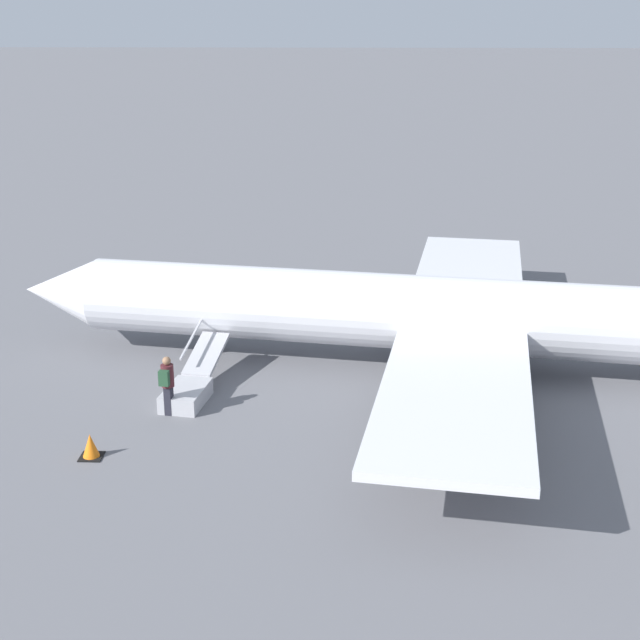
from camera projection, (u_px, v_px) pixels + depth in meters
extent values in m
plane|color=slate|center=(426.00, 367.00, 28.66)|extent=(600.00, 600.00, 0.00)
cylinder|color=silver|center=(428.00, 313.00, 28.07)|extent=(22.34, 5.76, 2.38)
cone|color=silver|center=(62.00, 291.00, 30.28)|extent=(2.95, 2.71, 2.33)
cube|color=silver|center=(455.00, 395.00, 22.48)|extent=(5.20, 9.81, 0.24)
cube|color=silver|center=(470.00, 271.00, 33.37)|extent=(5.20, 9.81, 0.24)
cylinder|color=black|center=(210.00, 344.00, 29.85)|extent=(0.61, 0.24, 0.59)
cylinder|color=gray|center=(210.00, 333.00, 29.73)|extent=(0.11, 0.11, 0.18)
cylinder|color=black|center=(497.00, 376.00, 27.18)|extent=(0.61, 0.24, 0.59)
cylinder|color=gray|center=(498.00, 365.00, 27.05)|extent=(0.11, 0.11, 0.18)
cylinder|color=black|center=(497.00, 352.00, 29.17)|extent=(0.61, 0.24, 0.59)
cylinder|color=gray|center=(498.00, 341.00, 29.04)|extent=(0.11, 0.11, 0.18)
cube|color=#B2B2B7|center=(186.00, 396.00, 25.92)|extent=(1.36, 1.95, 0.50)
cube|color=#B2B2B7|center=(206.00, 354.00, 27.61)|extent=(1.23, 2.34, 0.69)
cube|color=#B2B2B7|center=(192.00, 338.00, 27.52)|extent=(0.40, 2.20, 0.63)
cube|color=#23232D|center=(169.00, 400.00, 25.19)|extent=(0.24, 0.31, 0.85)
cylinder|color=#4C1E23|center=(167.00, 376.00, 24.95)|extent=(0.36, 0.36, 0.65)
sphere|color=#936B4C|center=(167.00, 361.00, 24.80)|extent=(0.24, 0.24, 0.24)
cube|color=#23472D|center=(164.00, 378.00, 24.68)|extent=(0.30, 0.22, 0.44)
cube|color=black|center=(92.00, 457.00, 22.84)|extent=(0.59, 0.59, 0.03)
cone|color=orange|center=(91.00, 446.00, 22.75)|extent=(0.45, 0.45, 0.64)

